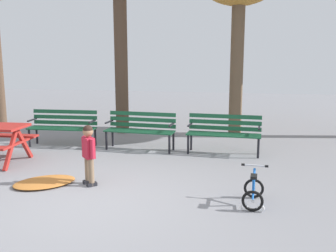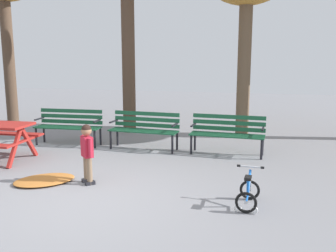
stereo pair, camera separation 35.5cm
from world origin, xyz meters
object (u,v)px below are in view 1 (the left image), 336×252
Objects in this scene: park_bench_far_left at (63,125)px; park_bench_right at (224,131)px; park_bench_left at (141,127)px; child_standing at (89,150)px; kids_bicycle at (253,191)px.

park_bench_right is (3.81, 0.05, 0.00)m from park_bench_far_left.
park_bench_far_left is 1.91m from park_bench_left.
park_bench_far_left is at bearing -179.23° from park_bench_right.
child_standing is at bearing -55.14° from park_bench_far_left.
park_bench_left reaches higher than kids_bicycle.
park_bench_left is at bearing 130.92° from kids_bicycle.
park_bench_right is 2.82× the size of kids_bicycle.
child_standing is at bearing -128.55° from park_bench_right.
kids_bicycle is at bearing -78.31° from park_bench_right.
park_bench_far_left and park_bench_right have the same top height.
child_standing is (1.76, -2.52, 0.08)m from park_bench_far_left.
child_standing is (-2.05, -2.57, 0.08)m from park_bench_right.
kids_bicycle is at bearing -32.79° from park_bench_far_left.
kids_bicycle is (2.65, -0.32, -0.39)m from child_standing.
park_bench_right is at bearing 0.77° from park_bench_far_left.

